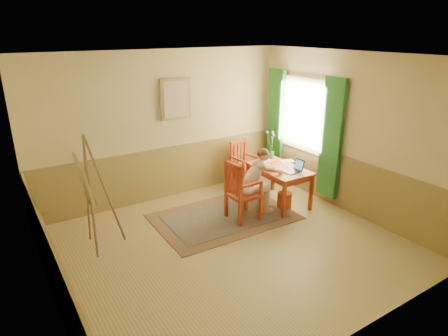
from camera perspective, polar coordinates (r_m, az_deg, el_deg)
room at (r=5.48m, az=0.91°, el=1.31°), size 5.04×4.54×2.84m
wainscot at (r=6.44m, az=-3.07°, el=-4.38°), size 5.00×4.50×1.00m
window at (r=7.79m, az=11.38°, el=6.15°), size 0.12×2.01×2.20m
wall_portrait at (r=7.34m, az=-7.09°, el=9.99°), size 0.60×0.05×0.76m
rug at (r=6.90m, az=0.02°, el=-7.13°), size 2.44×1.66×0.02m
table at (r=7.26m, az=8.05°, el=-0.59°), size 0.75×1.22×0.72m
chair_left at (r=6.61m, az=2.53°, el=-3.44°), size 0.50×0.48×1.06m
chair_back at (r=8.06m, az=2.76°, el=0.55°), size 0.47×0.48×0.96m
figure at (r=6.74m, az=4.71°, el=-1.76°), size 0.89×0.39×1.21m
laptop at (r=7.05m, az=10.29°, el=-0.19°), size 0.35×0.22×0.21m
papers at (r=7.38m, az=9.24°, el=0.46°), size 0.62×1.07×0.00m
vase at (r=7.63m, az=6.99°, el=3.21°), size 0.20×0.28×0.55m
wastebasket at (r=7.30m, az=8.87°, el=-4.66°), size 0.35×0.35×0.29m
easel at (r=5.89m, az=-19.52°, el=-2.12°), size 0.62×0.79×1.78m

